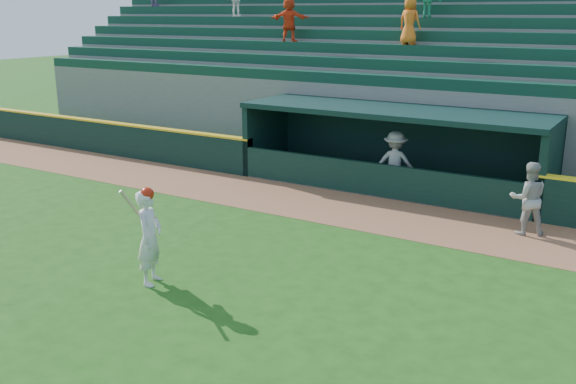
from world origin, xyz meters
The scene contains 9 objects.
ground centered at (0.00, 0.00, 0.00)m, with size 120.00×120.00×0.00m, color #1E4C13.
warning_track centered at (0.00, 4.90, 0.01)m, with size 40.00×3.00×0.01m, color brown.
field_wall_left centered at (-12.25, 6.55, 0.60)m, with size 15.50×0.30×1.20m, color black.
wall_stripe_left centered at (-12.25, 6.55, 1.23)m, with size 15.50×0.32×0.06m, color gold.
dugout_player_front centered at (4.54, 5.35, 0.91)m, with size 0.88×0.69×1.81m, color #A0A09B.
dugout_player_inside centered at (0.37, 7.06, 0.94)m, with size 1.22×0.70×1.89m, color #A0A09B.
dugout centered at (0.00, 8.00, 1.36)m, with size 9.40×2.80×2.46m.
stands centered at (0.01, 12.58, 2.40)m, with size 34.50×6.25×7.59m.
batter_at_plate centered at (-1.22, -1.65, 0.99)m, with size 0.68×0.88×2.01m.
Camera 1 is at (7.37, -10.40, 5.26)m, focal length 40.00 mm.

